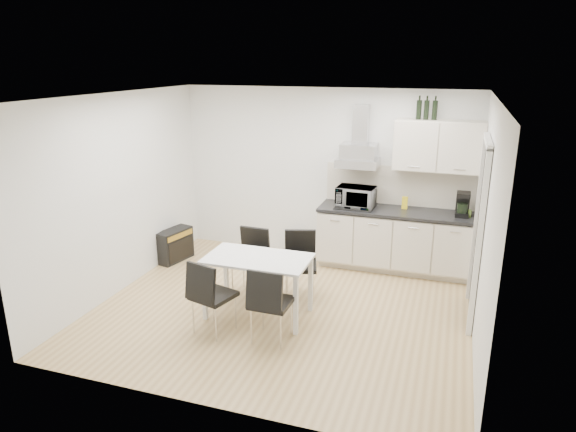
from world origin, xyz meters
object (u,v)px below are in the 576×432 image
Objects in this scene: chair_near_left at (214,296)px; floor_speaker at (296,243)px; dining_table at (258,265)px; guitar_amp at (175,245)px; chair_near_right at (271,303)px; kitchenette at (399,215)px; chair_far_left at (249,263)px; chair_far_right at (300,267)px.

chair_near_left is 2.72× the size of floor_speaker.
dining_table reaches higher than guitar_amp.
floor_speaker is at bearing 102.75° from chair_near_right.
chair_near_left is at bearing -124.84° from kitchenette.
chair_far_left is 1.00× the size of chair_near_left.
kitchenette is 2.86× the size of chair_far_left.
chair_near_right is (0.01, -1.09, 0.00)m from chair_far_right.
dining_table is (-1.41, -1.98, -0.18)m from kitchenette.
floor_speaker is (0.14, 2.67, -0.28)m from chair_near_left.
kitchenette is 2.31m from chair_far_left.
dining_table is 0.63m from chair_far_left.
chair_near_right reaches higher than floor_speaker.
chair_near_right is 2.72× the size of floor_speaker.
chair_near_right is (-1.07, -2.47, -0.39)m from kitchenette.
guitar_amp is at bearing 143.13° from chair_near_right.
chair_near_left is 0.68m from chair_near_right.
guitar_amp is (-3.29, -0.73, -0.58)m from kitchenette.
chair_far_left is at bearing -80.39° from floor_speaker.
kitchenette reaches higher than dining_table.
kitchenette is at bearing 70.71° from chair_near_left.
floor_speaker is at bearing 40.80° from guitar_amp.
chair_near_right reaches higher than dining_table.
dining_table is 1.40× the size of chair_far_left.
kitchenette reaches higher than chair_far_right.
chair_near_right is at bearing 73.85° from chair_far_right.
chair_far_left is 0.67m from chair_far_right.
kitchenette is 2.86× the size of chair_far_right.
kitchenette reaches higher than chair_near_left.
chair_near_right is at bearing -25.14° from guitar_amp.
chair_near_left is (-0.67, -1.13, 0.00)m from chair_far_right.
floor_speaker is (-1.61, 0.17, -0.67)m from kitchenette.
chair_far_right reaches higher than floor_speaker.
chair_near_right is (0.66, -0.99, 0.00)m from chair_far_left.
chair_far_left is 1.38× the size of guitar_amp.
chair_far_left and chair_far_right have the same top height.
kitchenette is 2.04× the size of dining_table.
chair_far_right is at bearing 91.47° from chair_near_right.
dining_table is at bearing -70.89° from floor_speaker.
chair_far_left reaches higher than guitar_amp.
chair_near_right is at bearing 126.08° from chair_far_left.
guitar_amp is at bearing -32.77° from chair_far_right.
floor_speaker is at bearing -92.21° from chair_far_left.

